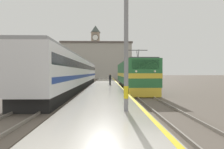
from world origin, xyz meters
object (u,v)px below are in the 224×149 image
(passenger_train, at_px, (77,73))
(person_on_platform, at_px, (110,79))
(clock_tower, at_px, (96,50))
(locomotive_train, at_px, (133,75))
(catenary_mast, at_px, (129,17))

(passenger_train, distance_m, person_on_platform, 5.05)
(passenger_train, relative_size, clock_tower, 1.56)
(locomotive_train, relative_size, catenary_mast, 1.71)
(passenger_train, bearing_deg, clock_tower, 90.42)
(passenger_train, distance_m, clock_tower, 46.53)
(locomotive_train, relative_size, person_on_platform, 9.15)
(catenary_mast, distance_m, person_on_platform, 18.66)
(clock_tower, bearing_deg, person_on_platform, -83.44)
(catenary_mast, xyz_separation_m, clock_tower, (-5.65, 62.49, 6.38))
(locomotive_train, bearing_deg, clock_tower, 99.20)
(person_on_platform, bearing_deg, catenary_mast, -88.23)
(catenary_mast, bearing_deg, locomotive_train, 80.77)
(locomotive_train, distance_m, catenary_mast, 14.30)
(locomotive_train, relative_size, clock_tower, 0.71)
(person_on_platform, relative_size, clock_tower, 0.08)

